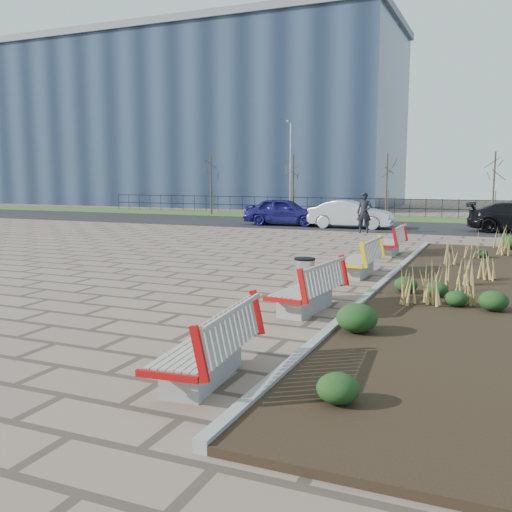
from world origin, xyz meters
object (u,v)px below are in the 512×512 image
at_px(car_blue, 284,212).
at_px(bench_c, 358,258).
at_px(pedestrian, 364,213).
at_px(lamp_west, 291,170).
at_px(car_silver, 351,214).
at_px(bench_a, 203,344).
at_px(litter_bin, 304,279).
at_px(bench_d, 388,241).
at_px(bench_b, 306,287).

bearing_deg(car_blue, bench_c, -156.46).
bearing_deg(pedestrian, lamp_west, 124.23).
distance_m(car_blue, car_silver, 3.76).
distance_m(bench_a, lamp_west, 29.74).
bearing_deg(bench_c, litter_bin, -95.67).
distance_m(litter_bin, car_silver, 17.41).
relative_size(bench_d, pedestrian, 1.10).
bearing_deg(bench_d, bench_a, -90.15).
bearing_deg(bench_d, car_blue, 127.03).
bearing_deg(pedestrian, car_silver, 113.29).
xyz_separation_m(bench_c, car_silver, (-3.61, 13.81, 0.22)).
xyz_separation_m(bench_a, litter_bin, (-0.40, 5.35, -0.06)).
xyz_separation_m(bench_b, pedestrian, (-2.45, 16.13, 0.46)).
relative_size(bench_a, litter_bin, 2.38).
xyz_separation_m(bench_c, lamp_west, (-9.00, 19.58, 2.54)).
distance_m(car_blue, lamp_west, 6.17).
height_order(bench_c, litter_bin, bench_c).
bearing_deg(car_silver, pedestrian, -154.53).
xyz_separation_m(bench_d, pedestrian, (-2.45, 7.32, 0.46)).
height_order(bench_a, pedestrian, pedestrian).
bearing_deg(bench_c, bench_d, 91.23).
xyz_separation_m(pedestrian, car_silver, (-1.16, 2.11, -0.23)).
bearing_deg(car_blue, lamp_west, 12.55).
relative_size(litter_bin, car_blue, 0.20).
bearing_deg(bench_c, car_silver, 105.88).
distance_m(pedestrian, car_silver, 2.41).
relative_size(car_blue, lamp_west, 0.72).
xyz_separation_m(car_silver, lamp_west, (-5.39, 5.77, 2.32)).
relative_size(bench_c, lamp_west, 0.35).
height_order(litter_bin, car_silver, car_silver).
bearing_deg(car_silver, bench_a, -174.18).
bearing_deg(bench_a, car_silver, 93.95).
relative_size(car_blue, car_silver, 1.01).
relative_size(bench_a, car_blue, 0.48).
xyz_separation_m(pedestrian, lamp_west, (-6.55, 7.88, 2.08)).
bearing_deg(bench_d, pedestrian, 108.37).
xyz_separation_m(bench_b, bench_d, (0.00, 8.81, 0.00)).
bearing_deg(pedestrian, car_blue, 148.61).
bearing_deg(bench_d, bench_c, -90.15).
relative_size(bench_b, car_blue, 0.48).
height_order(pedestrian, car_blue, pedestrian).
bearing_deg(litter_bin, car_silver, 100.63).
distance_m(bench_c, litter_bin, 3.32).
bearing_deg(car_blue, car_silver, -98.28).
bearing_deg(litter_bin, bench_c, 83.10).
relative_size(bench_c, bench_d, 1.00).
distance_m(litter_bin, car_blue, 18.73).
bearing_deg(lamp_west, car_blue, -73.40).
distance_m(bench_b, bench_d, 8.81).
bearing_deg(bench_b, car_silver, 107.44).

